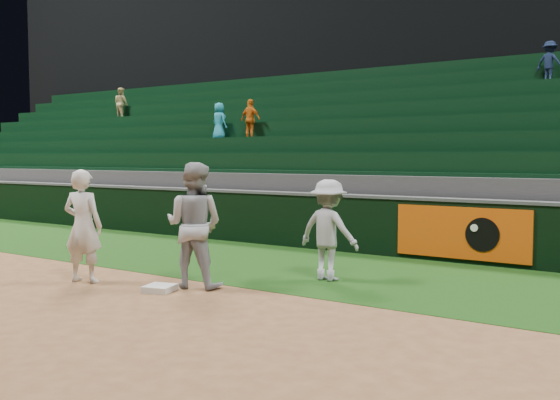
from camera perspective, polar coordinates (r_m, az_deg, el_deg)
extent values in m
plane|color=brown|center=(9.80, -10.67, -8.25)|extent=(70.00, 70.00, 0.00)
cube|color=#12330C|center=(12.07, -0.57, -5.84)|extent=(36.00, 4.20, 0.01)
cube|color=black|center=(25.47, 18.66, 12.67)|extent=(40.00, 12.00, 12.00)
cube|color=silver|center=(9.83, -10.95, -7.93)|extent=(0.52, 0.52, 0.09)
imported|color=silver|center=(10.72, -17.57, -2.28)|extent=(0.78, 0.63, 1.86)
imported|color=#999CA3|center=(9.91, -7.86, -2.29)|extent=(1.13, 0.98, 1.98)
imported|color=#9B9FA8|center=(10.39, 4.46, -2.76)|extent=(1.12, 0.68, 1.68)
cube|color=black|center=(13.84, 4.60, -2.10)|extent=(36.00, 0.35, 1.20)
cube|color=#D84C0A|center=(12.47, 16.28, -2.92)|extent=(2.60, 0.05, 1.00)
cylinder|color=black|center=(12.33, 18.01, -3.03)|extent=(0.64, 0.02, 0.64)
cylinder|color=white|center=(12.34, 17.32, -2.45)|extent=(0.14, 0.02, 0.14)
cube|color=#424244|center=(13.79, 4.62, 0.47)|extent=(36.00, 0.40, 0.06)
cube|color=#333335|center=(14.45, 6.02, -0.95)|extent=(36.00, 0.85, 1.65)
cube|color=black|center=(14.63, 6.52, 3.32)|extent=(36.00, 0.14, 0.50)
cube|color=black|center=(14.48, 6.20, 2.48)|extent=(36.00, 0.45, 0.08)
cube|color=#333335|center=(15.19, 7.53, 0.13)|extent=(36.00, 0.85, 2.10)
cube|color=black|center=(15.39, 8.00, 5.01)|extent=(36.00, 0.14, 0.50)
cube|color=black|center=(15.23, 7.71, 4.24)|extent=(36.00, 0.45, 0.08)
cube|color=#333335|center=(15.94, 8.90, 1.10)|extent=(36.00, 0.85, 2.55)
cube|color=black|center=(16.17, 9.34, 6.55)|extent=(36.00, 0.14, 0.50)
cube|color=black|center=(16.01, 9.08, 5.82)|extent=(36.00, 0.45, 0.08)
cube|color=#333335|center=(16.71, 10.14, 1.99)|extent=(36.00, 0.85, 3.00)
cube|color=black|center=(16.97, 10.57, 7.93)|extent=(36.00, 0.14, 0.50)
cube|color=black|center=(16.80, 10.32, 7.26)|extent=(36.00, 0.45, 0.08)
cube|color=#333335|center=(17.48, 11.28, 2.80)|extent=(36.00, 0.85, 3.45)
cube|color=black|center=(17.79, 11.69, 9.19)|extent=(36.00, 0.14, 0.50)
cube|color=black|center=(17.61, 11.46, 8.55)|extent=(36.00, 0.45, 0.08)
cube|color=#333335|center=(18.26, 12.32, 3.54)|extent=(36.00, 0.85, 3.90)
cube|color=black|center=(18.62, 12.72, 10.33)|extent=(36.00, 0.14, 0.50)
cube|color=black|center=(18.44, 12.51, 9.74)|extent=(36.00, 0.45, 0.08)
cube|color=#333335|center=(19.06, 13.28, 4.22)|extent=(36.00, 0.85, 4.35)
cube|color=black|center=(19.46, 13.66, 11.37)|extent=(36.00, 0.14, 0.50)
cube|color=black|center=(19.28, 13.47, 10.81)|extent=(36.00, 0.45, 0.08)
imported|color=teal|center=(18.67, -5.58, 7.16)|extent=(0.60, 0.45, 1.11)
imported|color=#CB6113|center=(17.96, -2.71, 7.38)|extent=(0.69, 0.32, 1.15)
imported|color=tan|center=(24.20, -14.33, 8.54)|extent=(0.59, 0.48, 1.17)
imported|color=#101B36|center=(17.40, 23.42, 11.48)|extent=(0.77, 0.58, 1.06)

